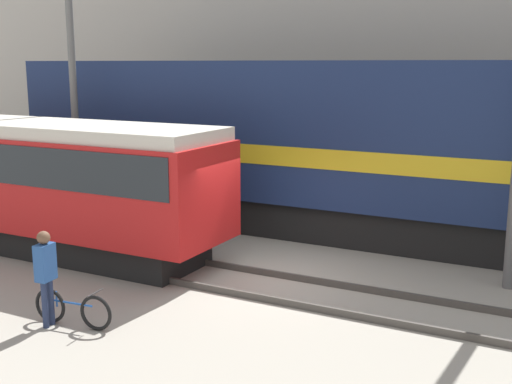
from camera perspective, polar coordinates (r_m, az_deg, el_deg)
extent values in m
plane|color=#9E998C|center=(14.29, 0.63, -7.45)|extent=(120.00, 120.00, 0.00)
cube|color=#47423D|center=(13.11, -2.18, -8.90)|extent=(60.00, 0.07, 0.14)
cube|color=#47423D|center=(14.30, 0.70, -7.14)|extent=(60.00, 0.07, 0.14)
cube|color=#47423D|center=(17.21, 5.74, -3.98)|extent=(60.00, 0.07, 0.14)
cube|color=#47423D|center=(18.50, 7.41, -2.92)|extent=(60.00, 0.07, 0.14)
cube|color=black|center=(17.46, 9.36, -2.39)|extent=(19.32, 2.55, 1.00)
cube|color=navy|center=(17.06, 9.61, 5.26)|extent=(21.00, 3.00, 3.68)
cube|color=gold|center=(17.13, 9.55, 3.42)|extent=(20.58, 3.04, 0.50)
cube|color=black|center=(17.26, -18.89, -3.54)|extent=(9.22, 2.00, 0.70)
cube|color=red|center=(16.96, -19.21, 1.21)|extent=(10.48, 2.50, 2.21)
cube|color=#1E2328|center=(16.87, -19.33, 3.07)|extent=(10.06, 2.54, 0.90)
cube|color=beige|center=(16.80, -19.49, 5.43)|extent=(10.27, 2.38, 0.30)
torus|color=black|center=(11.75, -14.05, -10.39)|extent=(0.65, 0.13, 0.64)
torus|color=black|center=(12.32, -17.82, -9.57)|extent=(0.65, 0.13, 0.64)
cylinder|color=#1E4C99|center=(11.99, -16.01, -9.48)|extent=(0.83, 0.12, 0.04)
cylinder|color=#1E4C99|center=(12.18, -17.31, -9.06)|extent=(0.03, 0.03, 0.29)
cylinder|color=#262626|center=(11.62, -14.13, -8.69)|extent=(0.07, 0.44, 0.02)
cylinder|color=#232D4C|center=(12.19, -17.77, -9.27)|extent=(0.11, 0.11, 0.86)
cylinder|color=#232D4C|center=(12.07, -18.26, -9.50)|extent=(0.11, 0.11, 0.86)
cube|color=#264C8C|center=(11.89, -18.24, -5.95)|extent=(0.26, 0.38, 0.66)
sphere|color=brown|center=(11.77, -18.37, -3.87)|extent=(0.23, 0.23, 0.23)
cylinder|color=#595959|center=(18.96, -15.87, 7.98)|extent=(0.20, 0.20, 7.26)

